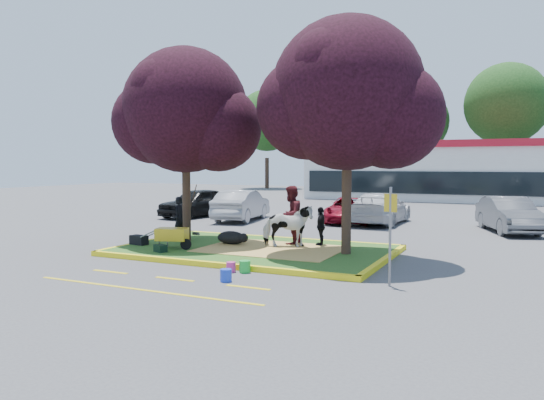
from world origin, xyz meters
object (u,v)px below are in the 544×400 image
at_px(calf, 231,238).
at_px(handler, 180,218).
at_px(car_silver, 242,205).
at_px(bucket_blue, 226,275).
at_px(bucket_pink, 231,267).
at_px(sign_post, 390,226).
at_px(cow, 288,226).
at_px(wheelbarrow, 172,235).
at_px(bucket_green, 245,267).
at_px(car_black, 197,203).

height_order(calf, handler, handler).
bearing_deg(calf, car_silver, 117.32).
bearing_deg(bucket_blue, bucket_pink, 113.40).
xyz_separation_m(sign_post, bucket_pink, (-4.01, -0.21, -1.24)).
relative_size(cow, wheelbarrow, 0.94).
distance_m(bucket_green, car_silver, 12.39).
distance_m(handler, wheelbarrow, 2.17).
xyz_separation_m(calf, car_black, (-6.70, 8.16, 0.38)).
bearing_deg(handler, calf, -90.03).
bearing_deg(car_black, calf, -39.18).
bearing_deg(calf, car_black, 130.34).
distance_m(bucket_green, bucket_pink, 0.36).
bearing_deg(handler, bucket_blue, -126.96).
height_order(handler, bucket_green, handler).
bearing_deg(bucket_blue, sign_post, 18.45).
xyz_separation_m(sign_post, bucket_green, (-3.67, -0.10, -1.22)).
distance_m(sign_post, bucket_blue, 3.97).
relative_size(cow, calf, 1.60).
height_order(handler, car_black, handler).
xyz_separation_m(sign_post, car_black, (-12.55, 11.18, -0.63)).
relative_size(cow, bucket_blue, 5.34).
relative_size(bucket_blue, car_silver, 0.07).
xyz_separation_m(bucket_green, car_silver, (-6.00, 10.82, 0.59)).
bearing_deg(car_black, sign_post, -30.29).
distance_m(cow, handler, 4.15).
xyz_separation_m(wheelbarrow, bucket_pink, (3.04, -1.68, -0.46)).
distance_m(bucket_blue, car_black, 15.30).
distance_m(handler, sign_post, 8.76).
height_order(calf, bucket_pink, calf).
height_order(sign_post, bucket_blue, sign_post).
height_order(sign_post, car_silver, sign_post).
bearing_deg(bucket_green, car_silver, 118.99).
height_order(handler, car_silver, handler).
bearing_deg(car_black, car_silver, 2.35).
bearing_deg(car_black, bucket_blue, -42.67).
height_order(handler, sign_post, sign_post).
relative_size(sign_post, car_black, 0.51).
bearing_deg(handler, car_black, 38.11).
height_order(cow, bucket_blue, cow).
relative_size(cow, handler, 1.08).
bearing_deg(car_black, wheelbarrow, -49.08).
distance_m(calf, wheelbarrow, 1.98).
distance_m(handler, car_black, 9.01).
bearing_deg(sign_post, car_silver, 148.67).
relative_size(calf, sign_post, 0.44).
height_order(wheelbarrow, sign_post, sign_post).
relative_size(wheelbarrow, car_black, 0.38).
bearing_deg(bucket_green, sign_post, 1.56).
bearing_deg(cow, bucket_pink, 158.23).
distance_m(calf, handler, 2.32).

